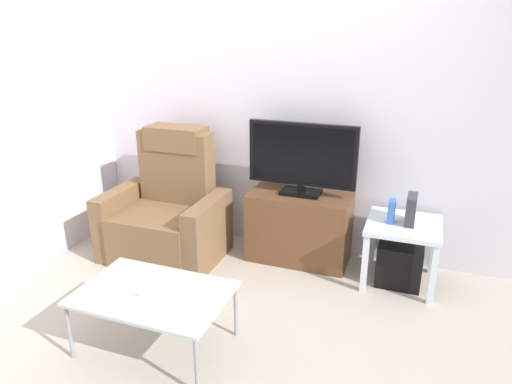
# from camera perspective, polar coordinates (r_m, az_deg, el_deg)

# --- Properties ---
(ground_plane) EXTENTS (6.40, 6.40, 0.00)m
(ground_plane) POSITION_cam_1_polar(r_m,az_deg,el_deg) (3.36, -0.97, -14.35)
(ground_plane) COLOR #B2A899
(wall_back) EXTENTS (6.40, 0.06, 2.60)m
(wall_back) POSITION_cam_1_polar(r_m,az_deg,el_deg) (3.89, 5.08, 11.11)
(wall_back) COLOR silver
(wall_back) RESTS_ON ground
(wall_side) EXTENTS (0.06, 4.48, 2.60)m
(wall_side) POSITION_cam_1_polar(r_m,az_deg,el_deg) (3.93, -27.94, 8.97)
(wall_side) COLOR silver
(wall_side) RESTS_ON ground
(tv_stand) EXTENTS (0.83, 0.41, 0.58)m
(tv_stand) POSITION_cam_1_polar(r_m,az_deg,el_deg) (3.90, 5.32, -4.34)
(tv_stand) COLOR brown
(tv_stand) RESTS_ON ground
(television) EXTENTS (0.88, 0.20, 0.59)m
(television) POSITION_cam_1_polar(r_m,az_deg,el_deg) (3.71, 5.69, 4.26)
(television) COLOR black
(television) RESTS_ON tv_stand
(recliner_armchair) EXTENTS (0.98, 0.78, 1.08)m
(recliner_armchair) POSITION_cam_1_polar(r_m,az_deg,el_deg) (4.04, -10.85, -2.52)
(recliner_armchair) COLOR brown
(recliner_armchair) RESTS_ON ground
(side_table) EXTENTS (0.54, 0.54, 0.50)m
(side_table) POSITION_cam_1_polar(r_m,az_deg,el_deg) (3.67, 17.68, -4.81)
(side_table) COLOR silver
(side_table) RESTS_ON ground
(subwoofer_box) EXTENTS (0.33, 0.33, 0.33)m
(subwoofer_box) POSITION_cam_1_polar(r_m,az_deg,el_deg) (3.78, 17.28, -8.27)
(subwoofer_box) COLOR black
(subwoofer_box) RESTS_ON ground
(book_upright) EXTENTS (0.05, 0.10, 0.18)m
(book_upright) POSITION_cam_1_polar(r_m,az_deg,el_deg) (3.59, 16.35, -2.29)
(book_upright) COLOR #3366B2
(book_upright) RESTS_ON side_table
(game_console) EXTENTS (0.07, 0.20, 0.22)m
(game_console) POSITION_cam_1_polar(r_m,az_deg,el_deg) (3.61, 18.56, -2.05)
(game_console) COLOR #333338
(game_console) RESTS_ON side_table
(coffee_table) EXTENTS (0.90, 0.60, 0.39)m
(coffee_table) POSITION_cam_1_polar(r_m,az_deg,el_deg) (2.91, -12.54, -12.35)
(coffee_table) COLOR #B2C6C1
(coffee_table) RESTS_ON ground
(cell_phone) EXTENTS (0.08, 0.15, 0.01)m
(cell_phone) POSITION_cam_1_polar(r_m,az_deg,el_deg) (2.94, -13.97, -11.41)
(cell_phone) COLOR #B7B7BC
(cell_phone) RESTS_ON coffee_table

